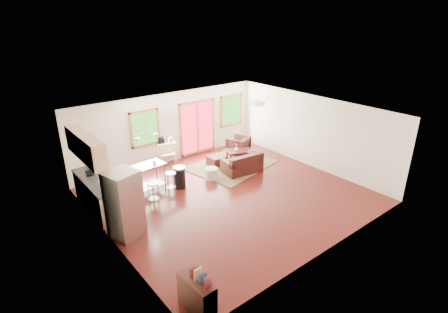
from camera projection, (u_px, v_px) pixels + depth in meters
floor at (230, 196)px, 10.77m from camera, size 7.50×7.00×0.02m
ceiling at (231, 113)px, 9.77m from camera, size 7.50×7.00×0.02m
back_wall at (170, 128)px, 12.81m from camera, size 7.50×0.02×2.60m
left_wall at (106, 195)px, 8.11m from camera, size 0.02×7.00×2.60m
right_wall at (312, 131)px, 12.44m from camera, size 0.02×7.00×2.60m
front_wall at (331, 204)px, 7.73m from camera, size 7.50×0.02×2.60m
window_left at (145, 128)px, 12.12m from camera, size 1.10×0.05×1.30m
french_doors at (197, 127)px, 13.54m from camera, size 1.60×0.05×2.10m
window_right at (231, 110)px, 14.37m from camera, size 1.10×0.05×1.30m
rug at (232, 165)px, 12.86m from camera, size 3.30×2.78×0.03m
loveseat at (243, 165)px, 12.20m from camera, size 1.41×0.89×0.71m
coffee_table at (239, 151)px, 13.27m from camera, size 1.13×0.90×0.39m
armchair at (238, 144)px, 13.80m from camera, size 0.98×0.95×0.79m
ottoman at (216, 161)px, 12.80m from camera, size 0.56×0.56×0.37m
pouf at (211, 174)px, 11.77m from camera, size 0.59×0.59×0.39m
vase at (237, 148)px, 13.08m from camera, size 0.18×0.19×0.29m
book at (242, 145)px, 13.25m from camera, size 0.22×0.06×0.29m
cabinets at (94, 180)px, 9.64m from camera, size 0.64×2.24×2.30m
refrigerator at (125, 205)px, 8.51m from camera, size 0.86×0.85×1.77m
island at (141, 176)px, 10.52m from camera, size 1.55×0.74×0.95m
cup at (154, 162)px, 10.61m from camera, size 0.13×0.11×0.11m
bar_stool_a at (137, 188)px, 10.01m from camera, size 0.46×0.46×0.74m
bar_stool_b at (153, 189)px, 10.01m from camera, size 0.40×0.40×0.73m
bar_stool_c at (171, 178)px, 10.71m from camera, size 0.41×0.41×0.69m
trash_can at (180, 177)px, 11.12m from camera, size 0.41×0.41×0.71m
kitchen_cart at (166, 146)px, 12.75m from camera, size 0.79×0.63×1.05m
bookshelf at (197, 295)px, 6.45m from camera, size 0.36×0.84×0.97m
ceiling_flush at (257, 103)px, 11.16m from camera, size 0.35×0.35×0.12m
pendant_light at (146, 137)px, 10.03m from camera, size 0.80×0.18×0.79m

